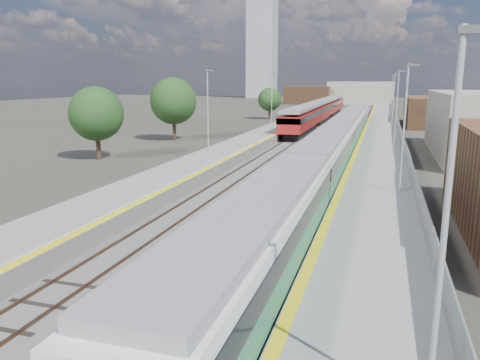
% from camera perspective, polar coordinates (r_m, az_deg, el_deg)
% --- Properties ---
extents(ground, '(320.00, 320.00, 0.00)m').
position_cam_1_polar(ground, '(57.67, 11.48, 4.31)').
color(ground, '#47443A').
rests_on(ground, ground).
extents(ballast_bed, '(10.50, 155.00, 0.06)m').
position_cam_1_polar(ballast_bed, '(60.37, 9.59, 4.76)').
color(ballast_bed, '#565451').
rests_on(ballast_bed, ground).
extents(tracks, '(8.96, 160.00, 0.17)m').
position_cam_1_polar(tracks, '(61.94, 10.35, 4.98)').
color(tracks, '#4C3323').
rests_on(tracks, ground).
extents(platform_right, '(4.70, 155.00, 8.52)m').
position_cam_1_polar(platform_right, '(59.82, 16.79, 4.83)').
color(platform_right, slate).
rests_on(platform_right, ground).
extents(platform_left, '(4.30, 155.00, 8.52)m').
position_cam_1_polar(platform_left, '(61.54, 3.29, 5.50)').
color(platform_left, slate).
rests_on(platform_left, ground).
extents(buildings, '(72.00, 185.50, 40.00)m').
position_cam_1_polar(buildings, '(147.43, 8.00, 13.22)').
color(buildings, brown).
rests_on(buildings, ground).
extents(green_train, '(2.77, 77.19, 3.05)m').
position_cam_1_polar(green_train, '(44.61, 11.87, 4.85)').
color(green_train, black).
rests_on(green_train, ground).
extents(red_train, '(2.99, 60.69, 3.78)m').
position_cam_1_polar(red_train, '(86.80, 9.83, 8.41)').
color(red_train, black).
rests_on(red_train, ground).
extents(tree_a, '(5.18, 5.18, 7.01)m').
position_cam_1_polar(tree_a, '(47.12, -17.13, 7.72)').
color(tree_a, '#382619').
rests_on(tree_a, ground).
extents(tree_b, '(5.83, 5.83, 7.90)m').
position_cam_1_polar(tree_b, '(60.07, -8.12, 9.50)').
color(tree_b, '#382619').
rests_on(tree_b, ground).
extents(tree_c, '(4.51, 4.51, 6.12)m').
position_cam_1_polar(tree_c, '(92.29, 3.62, 9.77)').
color(tree_c, '#382619').
rests_on(tree_c, ground).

